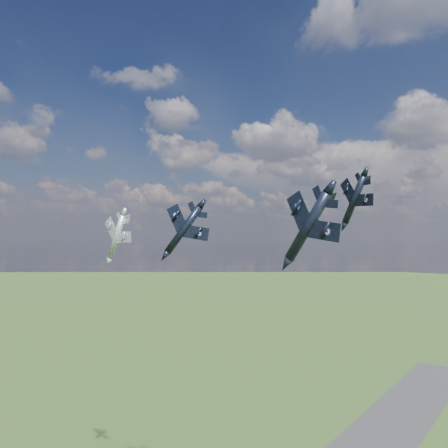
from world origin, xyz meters
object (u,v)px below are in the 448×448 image
Objects in this scene: jet_right_navy at (308,226)px; jet_left_silver at (116,237)px; jet_high_navy at (354,200)px; jet_lead_navy at (184,230)px.

jet_right_navy reaches higher than jet_left_silver.
jet_left_silver is (-63.63, 20.77, -1.24)m from jet_right_navy.
jet_right_navy is 32.88m from jet_high_navy.
jet_high_navy is (33.07, 12.81, 5.66)m from jet_lead_navy.
jet_right_navy is (38.92, -19.00, -0.29)m from jet_lead_navy.
jet_left_silver is (-57.78, -11.04, -7.19)m from jet_high_navy.
jet_high_navy is 59.27m from jet_left_silver.
jet_right_navy is at bearing -17.42° from jet_left_silver.
jet_left_silver is at bearing 171.84° from jet_right_navy.
jet_lead_navy is 1.01× the size of jet_left_silver.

